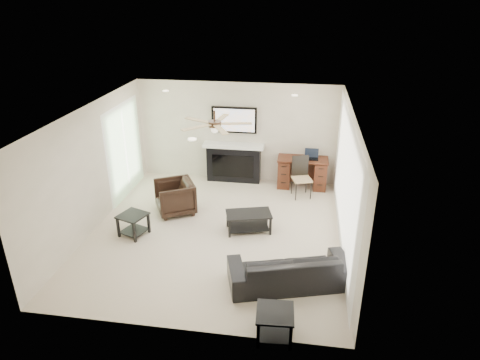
{
  "coord_description": "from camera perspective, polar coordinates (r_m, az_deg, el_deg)",
  "views": [
    {
      "loc": [
        1.61,
        -7.34,
        4.52
      ],
      "look_at": [
        0.47,
        0.11,
        1.15
      ],
      "focal_mm": 32.0,
      "sensor_mm": 36.0,
      "label": 1
    }
  ],
  "objects": [
    {
      "name": "armchair",
      "position": [
        9.44,
        -8.67,
        -2.27
      ],
      "size": [
        1.08,
        1.07,
        0.73
      ],
      "primitive_type": "imported",
      "rotation": [
        0.0,
        0.0,
        -1.08
      ],
      "color": "black",
      "rests_on": "ground"
    },
    {
      "name": "laptop",
      "position": [
        10.44,
        9.53,
        3.35
      ],
      "size": [
        0.33,
        0.24,
        0.23
      ],
      "primitive_type": "cube",
      "color": "black",
      "rests_on": "desk"
    },
    {
      "name": "room_shell",
      "position": [
        8.07,
        -2.04,
        3.53
      ],
      "size": [
        5.5,
        5.54,
        2.52
      ],
      "color": "beige",
      "rests_on": "ground"
    },
    {
      "name": "end_table_left",
      "position": [
        8.82,
        -14.01,
        -5.8
      ],
      "size": [
        0.64,
        0.64,
        0.45
      ],
      "primitive_type": "cube",
      "rotation": [
        0.0,
        0.0,
        -0.35
      ],
      "color": "black",
      "rests_on": "ground"
    },
    {
      "name": "sofa",
      "position": [
        7.26,
        6.65,
        -11.66
      ],
      "size": [
        2.15,
        1.32,
        0.59
      ],
      "primitive_type": "imported",
      "rotation": [
        0.0,
        0.0,
        3.43
      ],
      "color": "black",
      "rests_on": "ground"
    },
    {
      "name": "coffee_table",
      "position": [
        8.71,
        1.15,
        -5.61
      ],
      "size": [
        1.0,
        0.72,
        0.4
      ],
      "primitive_type": "cube",
      "rotation": [
        0.0,
        0.0,
        0.27
      ],
      "color": "black",
      "rests_on": "ground"
    },
    {
      "name": "fireplace_unit",
      "position": [
        10.67,
        -0.87,
        4.61
      ],
      "size": [
        1.52,
        0.34,
        1.91
      ],
      "primitive_type": "cube",
      "color": "black",
      "rests_on": "ground"
    },
    {
      "name": "end_table_near",
      "position": [
        6.33,
        4.64,
        -18.65
      ],
      "size": [
        0.55,
        0.55,
        0.45
      ],
      "primitive_type": "cube",
      "rotation": [
        0.0,
        0.0,
        0.06
      ],
      "color": "black",
      "rests_on": "ground"
    },
    {
      "name": "desk_chair",
      "position": [
        10.09,
        8.25,
        0.3
      ],
      "size": [
        0.54,
        0.55,
        0.97
      ],
      "primitive_type": "cube",
      "rotation": [
        0.0,
        0.0,
        0.31
      ],
      "color": "black",
      "rests_on": "ground"
    },
    {
      "name": "desk",
      "position": [
        10.64,
        8.27,
        0.96
      ],
      "size": [
        1.22,
        0.56,
        0.76
      ],
      "primitive_type": "cube",
      "color": "#39210E",
      "rests_on": "ground"
    }
  ]
}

